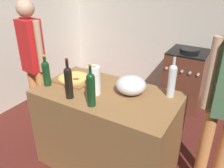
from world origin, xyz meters
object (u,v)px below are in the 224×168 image
(pizza, at_px, (74,78))
(wine_bottle_amber, at_px, (91,88))
(wine_bottle_green, at_px, (69,81))
(wine_bottle_clear, at_px, (172,79))
(paper_towel_roll, at_px, (94,80))
(mixing_bowl, at_px, (131,85))
(stove, at_px, (185,79))
(person_in_stripes, at_px, (33,59))
(wine_bottle_dark, at_px, (46,72))

(pizza, relative_size, wine_bottle_amber, 0.86)
(wine_bottle_green, relative_size, wine_bottle_clear, 0.95)
(pizza, distance_m, paper_towel_roll, 0.40)
(mixing_bowl, relative_size, paper_towel_roll, 1.04)
(stove, bearing_deg, pizza, -116.52)
(stove, bearing_deg, wine_bottle_green, -107.33)
(wine_bottle_amber, relative_size, person_in_stripes, 0.23)
(wine_bottle_clear, distance_m, stove, 1.58)
(stove, bearing_deg, paper_towel_roll, -104.52)
(wine_bottle_dark, bearing_deg, wine_bottle_green, -13.29)
(wine_bottle_amber, xyz_separation_m, wine_bottle_dark, (-0.62, 0.10, -0.02))
(wine_bottle_amber, bearing_deg, stove, 79.76)
(stove, height_order, person_in_stripes, person_in_stripes)
(paper_towel_roll, xyz_separation_m, stove, (0.46, 1.77, -0.58))
(wine_bottle_green, xyz_separation_m, wine_bottle_dark, (-0.37, 0.09, -0.02))
(wine_bottle_green, relative_size, person_in_stripes, 0.23)
(paper_towel_roll, bearing_deg, mixing_bowl, 30.99)
(stove, distance_m, person_in_stripes, 2.24)
(mixing_bowl, distance_m, wine_bottle_dark, 0.87)
(paper_towel_roll, bearing_deg, stove, 75.48)
(mixing_bowl, bearing_deg, person_in_stripes, 178.85)
(wine_bottle_dark, height_order, stove, wine_bottle_dark)
(wine_bottle_clear, xyz_separation_m, wine_bottle_amber, (-0.54, -0.52, -0.00))
(pizza, relative_size, stove, 0.36)
(wine_bottle_amber, distance_m, stove, 2.09)
(wine_bottle_green, xyz_separation_m, wine_bottle_amber, (0.26, -0.01, 0.00))
(wine_bottle_dark, height_order, person_in_stripes, person_in_stripes)
(pizza, bearing_deg, wine_bottle_amber, -35.05)
(mixing_bowl, relative_size, wine_bottle_green, 0.75)
(wine_bottle_green, height_order, wine_bottle_amber, wine_bottle_amber)
(pizza, distance_m, wine_bottle_clear, 1.03)
(mixing_bowl, bearing_deg, stove, 84.26)
(wine_bottle_clear, height_order, wine_bottle_dark, wine_bottle_clear)
(pizza, bearing_deg, stove, 63.48)
(wine_bottle_amber, bearing_deg, wine_bottle_green, 177.70)
(wine_bottle_amber, relative_size, wine_bottle_dark, 1.20)
(mixing_bowl, relative_size, person_in_stripes, 0.17)
(pizza, height_order, wine_bottle_green, wine_bottle_green)
(wine_bottle_green, distance_m, wine_bottle_amber, 0.26)
(wine_bottle_green, distance_m, stove, 2.14)
(mixing_bowl, height_order, paper_towel_roll, paper_towel_roll)
(stove, relative_size, person_in_stripes, 0.56)
(wine_bottle_clear, distance_m, wine_bottle_dark, 1.24)
(paper_towel_roll, xyz_separation_m, wine_bottle_amber, (0.10, -0.20, 0.03))
(wine_bottle_dark, distance_m, person_in_stripes, 0.62)
(person_in_stripes, bearing_deg, wine_bottle_clear, 3.98)
(pizza, relative_size, person_in_stripes, 0.20)
(mixing_bowl, height_order, wine_bottle_green, wine_bottle_green)
(wine_bottle_amber, height_order, stove, wine_bottle_amber)
(mixing_bowl, relative_size, stove, 0.31)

